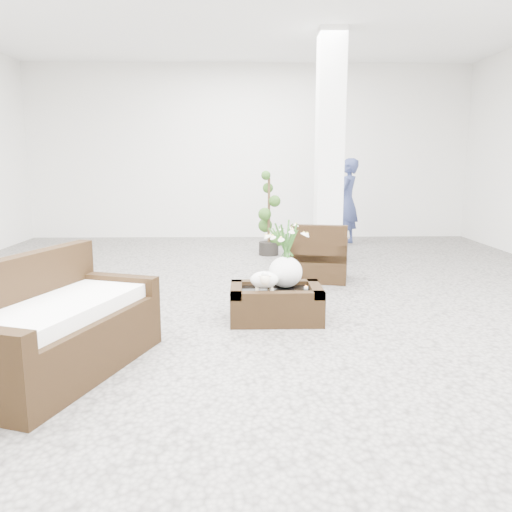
{
  "coord_description": "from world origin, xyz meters",
  "views": [
    {
      "loc": [
        -0.13,
        -5.22,
        1.56
      ],
      "look_at": [
        0.0,
        -0.1,
        0.62
      ],
      "focal_mm": 36.13,
      "sensor_mm": 36.0,
      "label": 1
    }
  ],
  "objects_px": {
    "armchair": "(320,251)",
    "loveseat": "(60,316)",
    "topiary": "(269,214)",
    "coffee_table": "(276,305)"
  },
  "relations": [
    {
      "from": "armchair",
      "to": "loveseat",
      "type": "relative_size",
      "value": 0.47
    },
    {
      "from": "topiary",
      "to": "loveseat",
      "type": "bearing_deg",
      "value": -110.07
    },
    {
      "from": "coffee_table",
      "to": "armchair",
      "type": "xyz_separation_m",
      "value": [
        0.7,
        1.81,
        0.23
      ]
    },
    {
      "from": "armchair",
      "to": "loveseat",
      "type": "distance_m",
      "value": 3.88
    },
    {
      "from": "loveseat",
      "to": "topiary",
      "type": "bearing_deg",
      "value": -1.19
    },
    {
      "from": "coffee_table",
      "to": "loveseat",
      "type": "bearing_deg",
      "value": -143.41
    },
    {
      "from": "armchair",
      "to": "coffee_table",
      "type": "bearing_deg",
      "value": 81.16
    },
    {
      "from": "armchair",
      "to": "topiary",
      "type": "distance_m",
      "value": 1.97
    },
    {
      "from": "coffee_table",
      "to": "armchair",
      "type": "relative_size",
      "value": 1.17
    },
    {
      "from": "armchair",
      "to": "topiary",
      "type": "xyz_separation_m",
      "value": [
        -0.59,
        1.85,
        0.31
      ]
    }
  ]
}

